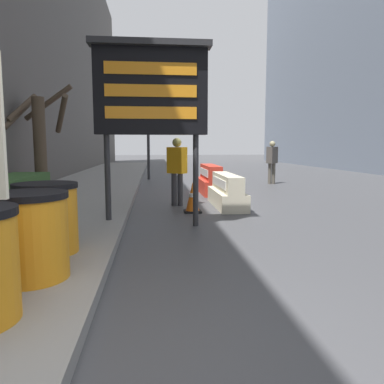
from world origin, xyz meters
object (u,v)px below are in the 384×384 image
(jersey_barrier_cream, at_px, (227,192))
(traffic_cone_mid, at_px, (193,198))
(pedestrian_passerby, at_px, (177,166))
(barrel_drum_back, at_px, (47,218))
(traffic_cone_near, at_px, (227,197))
(pedestrian_worker, at_px, (272,159))
(jersey_barrier_red_striped, at_px, (211,181))
(traffic_light_near_curb, at_px, (148,112))
(message_board, at_px, (151,91))
(barrel_drum_middle, at_px, (29,236))

(jersey_barrier_cream, bearing_deg, traffic_cone_mid, -141.55)
(jersey_barrier_cream, height_order, pedestrian_passerby, pedestrian_passerby)
(barrel_drum_back, relative_size, pedestrian_passerby, 0.52)
(barrel_drum_back, distance_m, pedestrian_passerby, 4.67)
(traffic_cone_near, xyz_separation_m, pedestrian_worker, (2.82, 5.65, 0.64))
(jersey_barrier_red_striped, height_order, traffic_light_near_curb, traffic_light_near_curb)
(traffic_cone_near, relative_size, traffic_cone_mid, 0.98)
(jersey_barrier_cream, bearing_deg, message_board, -129.82)
(jersey_barrier_cream, relative_size, jersey_barrier_red_striped, 1.02)
(barrel_drum_back, distance_m, jersey_barrier_red_striped, 7.23)
(traffic_cone_mid, bearing_deg, message_board, -121.69)
(jersey_barrier_cream, distance_m, traffic_light_near_curb, 8.10)
(jersey_barrier_red_striped, distance_m, pedestrian_passerby, 2.64)
(barrel_drum_back, height_order, jersey_barrier_red_striped, barrel_drum_back)
(barrel_drum_back, distance_m, traffic_light_near_curb, 11.78)
(jersey_barrier_cream, bearing_deg, traffic_cone_near, -100.43)
(traffic_light_near_curb, xyz_separation_m, pedestrian_passerby, (0.76, -7.23, -1.87))
(traffic_cone_mid, bearing_deg, traffic_cone_near, 10.04)
(barrel_drum_back, xyz_separation_m, traffic_light_near_curb, (1.07, 11.51, 2.26))
(traffic_cone_near, bearing_deg, jersey_barrier_cream, 79.57)
(message_board, distance_m, traffic_cone_near, 3.01)
(message_board, distance_m, jersey_barrier_red_striped, 5.30)
(message_board, xyz_separation_m, jersey_barrier_cream, (1.73, 2.08, -2.00))
(traffic_cone_mid, xyz_separation_m, pedestrian_passerby, (-0.27, 0.94, 0.63))
(message_board, relative_size, traffic_cone_mid, 4.83)
(traffic_cone_near, distance_m, pedestrian_worker, 6.34)
(barrel_drum_middle, distance_m, traffic_cone_mid, 4.71)
(barrel_drum_back, relative_size, message_board, 0.27)
(jersey_barrier_cream, height_order, pedestrian_worker, pedestrian_worker)
(barrel_drum_back, height_order, traffic_light_near_curb, traffic_light_near_curb)
(traffic_cone_near, distance_m, traffic_cone_mid, 0.79)
(traffic_light_near_curb, bearing_deg, traffic_cone_near, -77.28)
(barrel_drum_middle, bearing_deg, jersey_barrier_cream, 59.61)
(jersey_barrier_cream, bearing_deg, pedestrian_worker, 61.88)
(message_board, relative_size, jersey_barrier_red_striped, 1.56)
(traffic_cone_mid, xyz_separation_m, pedestrian_worker, (3.60, 5.79, 0.63))
(pedestrian_passerby, bearing_deg, jersey_barrier_red_striped, -79.19)
(jersey_barrier_cream, xyz_separation_m, pedestrian_worker, (2.72, 5.08, 0.62))
(traffic_light_near_curb, bearing_deg, jersey_barrier_red_striped, -68.76)
(pedestrian_passerby, bearing_deg, traffic_light_near_curb, -46.49)
(jersey_barrier_red_striped, xyz_separation_m, traffic_light_near_curb, (-1.92, 4.93, 2.45))
(jersey_barrier_cream, distance_m, traffic_cone_near, 0.57)
(jersey_barrier_red_striped, xyz_separation_m, traffic_cone_mid, (-0.88, -3.24, -0.06))
(pedestrian_passerby, bearing_deg, jersey_barrier_cream, -154.23)
(jersey_barrier_red_striped, distance_m, traffic_cone_near, 3.10)
(jersey_barrier_red_striped, bearing_deg, jersey_barrier_cream, -90.00)
(jersey_barrier_cream, bearing_deg, barrel_drum_middle, -120.39)
(traffic_cone_near, height_order, traffic_light_near_curb, traffic_light_near_curb)
(barrel_drum_back, relative_size, jersey_barrier_cream, 0.41)
(barrel_drum_back, xyz_separation_m, jersey_barrier_cream, (2.99, 4.04, -0.23))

